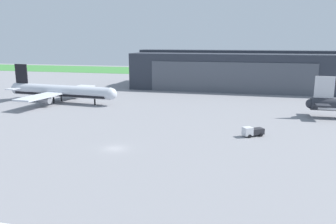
{
  "coord_description": "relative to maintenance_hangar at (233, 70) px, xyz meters",
  "views": [
    {
      "loc": [
        27.34,
        -63.35,
        22.43
      ],
      "look_at": [
        6.35,
        21.06,
        3.86
      ],
      "focal_mm": 36.06,
      "sensor_mm": 36.0,
      "label": 1
    }
  ],
  "objects": [
    {
      "name": "ground_plane",
      "position": [
        -18.46,
        -102.77,
        -8.42
      ],
      "size": [
        440.0,
        440.0,
        0.0
      ],
      "primitive_type": "plane",
      "color": "gray"
    },
    {
      "name": "maintenance_hangar",
      "position": [
        0.0,
        0.0,
        0.0
      ],
      "size": [
        91.81,
        40.44,
        17.76
      ],
      "color": "#2D333D",
      "rests_on": "ground_plane"
    },
    {
      "name": "airliner_far_right",
      "position": [
        -58.64,
        -57.09,
        -4.35
      ],
      "size": [
        45.0,
        39.22,
        13.62
      ],
      "color": "silver",
      "rests_on": "ground_plane"
    },
    {
      "name": "grass_field_strip",
      "position": [
        -18.46,
        77.59,
        -8.38
      ],
      "size": [
        440.0,
        56.0,
        0.08
      ],
      "primitive_type": "cube",
      "color": "#40853E",
      "rests_on": "ground_plane"
    },
    {
      "name": "pushback_tractor",
      "position": [
        9.71,
        -86.16,
        -7.23
      ],
      "size": [
        5.39,
        4.54,
        2.32
      ],
      "color": "silver",
      "rests_on": "ground_plane"
    }
  ]
}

